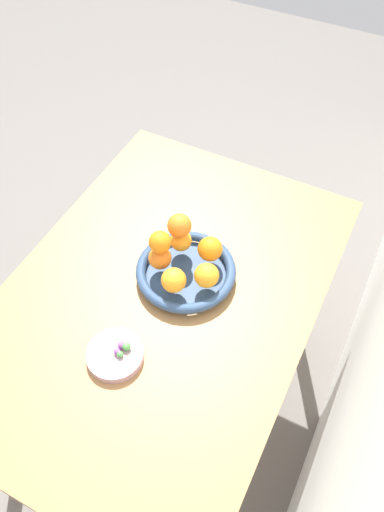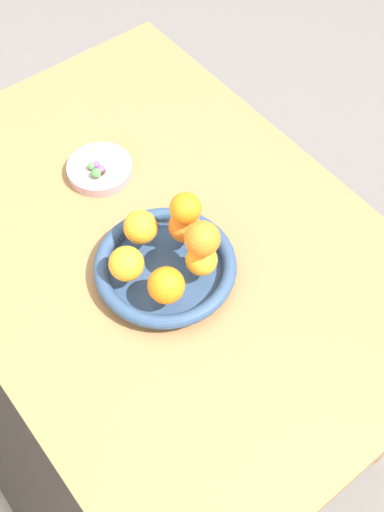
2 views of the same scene
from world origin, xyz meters
The scene contains 16 objects.
ground_plane centered at (0.00, 0.00, 0.00)m, with size 6.00×6.00×0.00m, color slate.
dining_table centered at (0.00, 0.00, 0.65)m, with size 1.10×0.76×0.74m.
fruit_bowl centered at (-0.08, 0.03, 0.76)m, with size 0.26×0.26×0.04m.
candy_dish centered at (0.20, -0.01, 0.75)m, with size 0.13×0.13×0.02m, color #B28C99.
orange_0 centered at (-0.06, 0.10, 0.81)m, with size 0.06×0.06×0.06m, color orange.
orange_1 centered at (-0.14, 0.07, 0.81)m, with size 0.06×0.06×0.06m, color orange.
orange_2 centered at (-0.13, -0.01, 0.81)m, with size 0.06×0.06×0.06m, color orange.
orange_3 centered at (-0.06, -0.03, 0.81)m, with size 0.06×0.06×0.06m, color orange.
orange_4 centered at (-0.01, 0.04, 0.81)m, with size 0.06×0.06×0.06m, color orange.
orange_5 centered at (-0.06, -0.03, 0.87)m, with size 0.06×0.06×0.06m, color orange.
orange_6 centered at (-0.13, -0.01, 0.87)m, with size 0.06×0.06×0.06m, color orange.
candy_ball_0 centered at (0.18, 0.01, 0.77)m, with size 0.02×0.02×0.02m, color #4C9947.
candy_ball_1 centered at (0.18, 0.00, 0.77)m, with size 0.02×0.02×0.02m, color #472819.
candy_ball_2 centered at (0.18, 0.00, 0.77)m, with size 0.02×0.02×0.02m, color #8C4C99.
candy_ball_3 centered at (0.20, 0.00, 0.77)m, with size 0.02×0.02×0.02m, color #8C4C99.
candy_ball_4 centered at (0.20, 0.01, 0.77)m, with size 0.02×0.02×0.02m, color #4C9947.
Camera 1 is at (0.59, 0.39, 1.80)m, focal length 35.00 mm.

